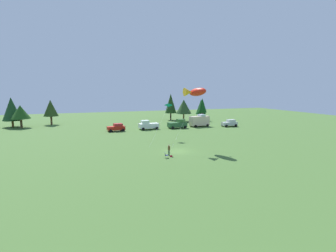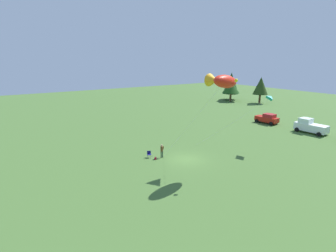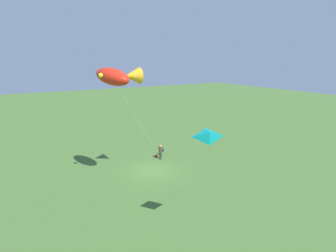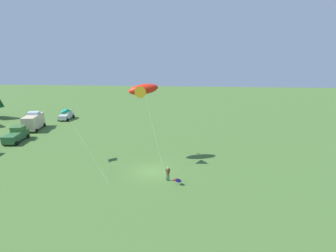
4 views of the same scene
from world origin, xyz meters
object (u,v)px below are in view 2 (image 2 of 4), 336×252
(backpack_on_grass, at_px, (155,158))
(kite_large_fish, at_px, (222,81))
(folding_chair, at_px, (149,154))
(kite_delta_teal, at_px, (271,98))
(car_red_sedan, at_px, (267,118))
(person_kite_flyer, at_px, (162,150))
(truck_white_pickup, at_px, (310,126))

(backpack_on_grass, xyz_separation_m, kite_large_fish, (6.09, 4.66, 9.61))
(folding_chair, bearing_deg, backpack_on_grass, 40.11)
(folding_chair, bearing_deg, kite_delta_teal, 89.53)
(folding_chair, distance_m, car_red_sedan, 27.89)
(backpack_on_grass, bearing_deg, kite_delta_teal, 71.99)
(car_red_sedan, relative_size, kite_delta_teal, 0.54)
(backpack_on_grass, relative_size, kite_large_fish, 0.03)
(car_red_sedan, bearing_deg, person_kite_flyer, -86.73)
(car_red_sedan, bearing_deg, kite_large_fish, -71.33)
(kite_large_fish, bearing_deg, car_red_sedan, 114.38)
(truck_white_pickup, xyz_separation_m, kite_delta_teal, (0.99, -12.70, 5.91))
(backpack_on_grass, height_order, car_red_sedan, car_red_sedan)
(kite_delta_teal, bearing_deg, kite_large_fish, -83.25)
(person_kite_flyer, bearing_deg, folding_chair, -134.31)
(folding_chair, xyz_separation_m, kite_large_fish, (7.05, 5.01, 9.24))
(folding_chair, distance_m, kite_delta_teal, 17.64)
(folding_chair, height_order, kite_large_fish, kite_large_fish)
(person_kite_flyer, xyz_separation_m, kite_large_fish, (6.11, 3.71, 8.70))
(truck_white_pickup, relative_size, kite_delta_teal, 0.63)
(folding_chair, height_order, backpack_on_grass, folding_chair)
(backpack_on_grass, xyz_separation_m, car_red_sedan, (-4.20, 27.35, 0.84))
(person_kite_flyer, xyz_separation_m, folding_chair, (-0.94, -1.30, -0.53))
(car_red_sedan, xyz_separation_m, kite_large_fish, (10.28, -22.69, 8.77))
(folding_chair, xyz_separation_m, backpack_on_grass, (0.97, 0.35, -0.38))
(backpack_on_grass, bearing_deg, folding_chair, -160.27)
(folding_chair, relative_size, car_red_sedan, 0.19)
(person_kite_flyer, distance_m, kite_large_fish, 11.26)
(folding_chair, bearing_deg, truck_white_pickup, 100.57)
(person_kite_flyer, relative_size, kite_large_fish, 0.16)
(car_red_sedan, distance_m, kite_delta_teal, 16.50)
(person_kite_flyer, bearing_deg, backpack_on_grass, -96.81)
(folding_chair, height_order, truck_white_pickup, truck_white_pickup)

